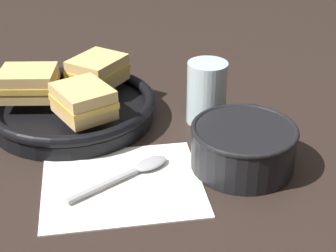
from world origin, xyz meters
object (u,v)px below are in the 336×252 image
object	(u,v)px
sandwich_far_left	(29,83)
soup_bowl	(243,144)
spoon	(138,169)
sandwich_near_right	(98,70)
sandwich_near_left	(83,101)
drinking_glass	(207,93)
skillet	(73,108)

from	to	relation	value
sandwich_far_left	soup_bowl	bearing A→B (deg)	-42.76
spoon	sandwich_near_right	bearing A→B (deg)	69.49
sandwich_near_left	spoon	bearing A→B (deg)	-68.10
soup_bowl	sandwich_near_right	world-z (taller)	sandwich_near_right
spoon	sandwich_near_right	distance (m)	0.24
sandwich_near_right	sandwich_far_left	bearing A→B (deg)	-172.69
soup_bowl	sandwich_near_right	xyz separation A→B (m)	(-0.15, 0.26, 0.03)
soup_bowl	drinking_glass	xyz separation A→B (m)	(0.00, 0.14, 0.01)
spoon	skillet	bearing A→B (deg)	85.54
sandwich_near_right	sandwich_far_left	world-z (taller)	same
skillet	sandwich_near_left	size ratio (longest dim) A/B	2.58
spoon	sandwich_near_left	xyz separation A→B (m)	(-0.05, 0.12, 0.06)
sandwich_near_right	drinking_glass	xyz separation A→B (m)	(0.15, -0.12, -0.01)
sandwich_far_left	drinking_glass	distance (m)	0.29
sandwich_near_left	drinking_glass	size ratio (longest dim) A/B	1.04
soup_bowl	sandwich_far_left	world-z (taller)	sandwich_far_left
sandwich_near_right	spoon	bearing A→B (deg)	-89.10
skillet	sandwich_far_left	world-z (taller)	sandwich_far_left
sandwich_near_left	sandwich_far_left	bearing A→B (deg)	127.31
drinking_glass	sandwich_near_right	bearing A→B (deg)	142.69
soup_bowl	drinking_glass	size ratio (longest dim) A/B	1.45
sandwich_near_left	sandwich_near_right	world-z (taller)	same
soup_bowl	sandwich_near_left	xyz separation A→B (m)	(-0.20, 0.15, 0.03)
skillet	sandwich_far_left	xyz separation A→B (m)	(-0.06, 0.03, 0.04)
drinking_glass	sandwich_near_left	bearing A→B (deg)	177.72
sandwich_near_left	sandwich_far_left	xyz separation A→B (m)	(-0.07, 0.09, 0.00)
spoon	sandwich_far_left	distance (m)	0.26
skillet	drinking_glass	distance (m)	0.22
sandwich_near_right	soup_bowl	bearing A→B (deg)	-60.31
drinking_glass	soup_bowl	bearing A→B (deg)	-91.83
sandwich_near_right	drinking_glass	size ratio (longest dim) A/B	1.13
skillet	soup_bowl	bearing A→B (deg)	-47.25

